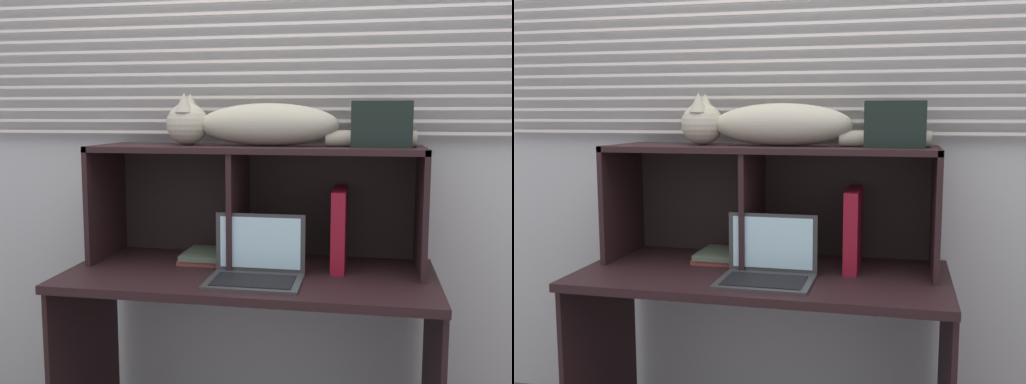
% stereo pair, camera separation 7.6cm
% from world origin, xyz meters
% --- Properties ---
extents(back_panel_with_blinds, '(4.40, 0.08, 2.50)m').
position_xyz_m(back_panel_with_blinds, '(0.00, 0.55, 1.26)').
color(back_panel_with_blinds, '#B8B9B7').
rests_on(back_panel_with_blinds, ground).
extents(desk, '(1.33, 0.63, 0.72)m').
position_xyz_m(desk, '(0.00, 0.19, 0.57)').
color(desk, black).
rests_on(desk, ground).
extents(hutch_shelf_unit, '(1.24, 0.36, 0.45)m').
position_xyz_m(hutch_shelf_unit, '(-0.01, 0.35, 1.03)').
color(hutch_shelf_unit, black).
rests_on(hutch_shelf_unit, desk).
extents(cat, '(0.93, 0.17, 0.20)m').
position_xyz_m(cat, '(-0.01, 0.32, 1.24)').
color(cat, '#B3AC93').
rests_on(cat, hutch_shelf_unit).
extents(laptop, '(0.32, 0.24, 0.22)m').
position_xyz_m(laptop, '(0.04, 0.09, 0.76)').
color(laptop, '#343434').
rests_on(laptop, desk).
extents(binder_upright, '(0.05, 0.26, 0.30)m').
position_xyz_m(binder_upright, '(0.32, 0.32, 0.86)').
color(binder_upright, maroon).
rests_on(binder_upright, desk).
extents(book_stack, '(0.20, 0.22, 0.04)m').
position_xyz_m(book_stack, '(-0.18, 0.32, 0.73)').
color(book_stack, brown).
rests_on(book_stack, desk).
extents(storage_box, '(0.21, 0.16, 0.16)m').
position_xyz_m(storage_box, '(0.46, 0.32, 1.25)').
color(storage_box, black).
rests_on(storage_box, hutch_shelf_unit).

